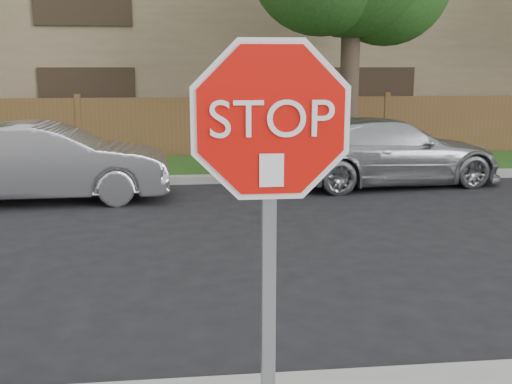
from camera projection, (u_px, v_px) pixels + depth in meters
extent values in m
plane|color=black|center=(355.00, 380.00, 4.64)|extent=(90.00, 90.00, 0.00)
cube|color=gray|center=(250.00, 178.00, 12.55)|extent=(70.00, 0.30, 0.15)
cube|color=#1E4714|center=(243.00, 166.00, 14.16)|extent=(70.00, 3.00, 0.12)
cube|color=brown|center=(237.00, 128.00, 15.56)|extent=(70.00, 0.12, 1.60)
cube|color=#867553|center=(223.00, 48.00, 20.55)|extent=(34.00, 8.00, 6.00)
cylinder|color=#382B21|center=(349.00, 85.00, 13.94)|extent=(0.44, 0.44, 3.92)
cube|color=gray|center=(268.00, 306.00, 2.89)|extent=(0.06, 0.06, 2.30)
cylinder|color=white|center=(271.00, 120.00, 2.64)|extent=(1.01, 0.02, 1.01)
cylinder|color=red|center=(271.00, 121.00, 2.63)|extent=(0.93, 0.02, 0.93)
cube|color=white|center=(272.00, 170.00, 2.66)|extent=(0.11, 0.00, 0.15)
imported|color=#A0A0A5|center=(48.00, 162.00, 10.67)|extent=(4.32, 1.64, 1.41)
imported|color=#A9ADB0|center=(387.00, 151.00, 12.19)|extent=(4.88, 2.46, 1.36)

